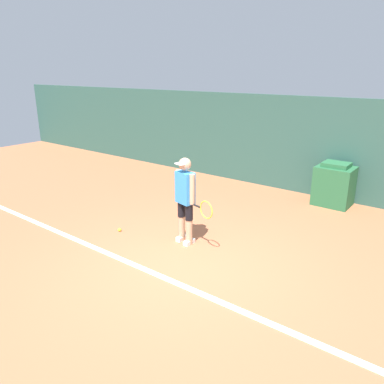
% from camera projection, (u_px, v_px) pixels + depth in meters
% --- Properties ---
extents(ground_plane, '(24.00, 24.00, 0.00)m').
position_uv_depth(ground_plane, '(185.00, 266.00, 6.06)').
color(ground_plane, '#B76642').
extents(back_wall, '(24.00, 0.10, 2.42)m').
position_uv_depth(back_wall, '(305.00, 146.00, 9.31)').
color(back_wall, '#2D564C').
rests_on(back_wall, ground_plane).
extents(court_baseline, '(21.60, 0.10, 0.01)m').
position_uv_depth(court_baseline, '(165.00, 278.00, 5.69)').
color(court_baseline, white).
rests_on(court_baseline, ground_plane).
extents(tennis_player, '(0.94, 0.32, 1.59)m').
position_uv_depth(tennis_player, '(186.00, 197.00, 6.61)').
color(tennis_player, tan).
rests_on(tennis_player, ground_plane).
extents(tennis_ball, '(0.07, 0.07, 0.07)m').
position_uv_depth(tennis_ball, '(120.00, 230.00, 7.33)').
color(tennis_ball, '#D1E533').
rests_on(tennis_ball, ground_plane).
extents(covered_chair, '(0.82, 0.69, 1.01)m').
position_uv_depth(covered_chair, '(334.00, 185.00, 8.66)').
color(covered_chair, '#28663D').
rests_on(covered_chair, ground_plane).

